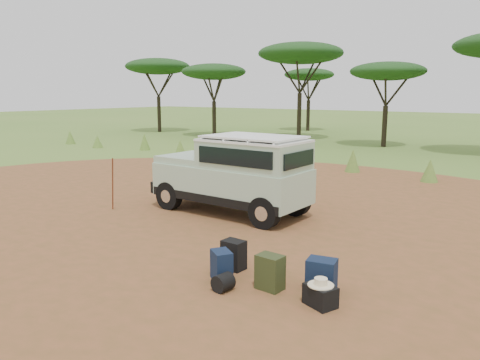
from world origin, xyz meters
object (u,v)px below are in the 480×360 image
Objects in this scene: backpack_navy at (222,266)px; duffel_navy at (322,275)px; backpack_olive at (270,272)px; safari_vehicle at (235,176)px; backpack_black at (234,255)px; hard_case at (320,296)px; walking_staff at (113,184)px.

backpack_navy is 1.01× the size of duffel_navy.
backpack_navy is 0.86m from backpack_olive.
backpack_navy is at bearing -165.40° from backpack_olive.
safari_vehicle is at bearing 156.95° from backpack_navy.
safari_vehicle is 8.05× the size of backpack_black.
backpack_navy reaches higher than hard_case.
safari_vehicle is at bearing 128.01° from backpack_black.
hard_case is at bearing -79.65° from walking_staff.
duffel_navy is at bearing 56.12° from backpack_navy.
walking_staff is 2.54× the size of backpack_olive.
hard_case is (0.25, -0.53, -0.09)m from duffel_navy.
duffel_navy is at bearing 37.74° from backpack_olive.
backpack_navy is at bearing -155.53° from hard_case.
walking_staff reaches higher than backpack_navy.
duffel_navy is at bearing 5.69° from backpack_black.
duffel_navy is 1.12× the size of hard_case.
duffel_navy reaches higher than hard_case.
backpack_olive is (0.84, 0.17, 0.03)m from backpack_navy.
walking_staff is 5.32m from backpack_black.
backpack_black is 1.17× the size of hard_case.
backpack_black is (2.31, -3.17, -0.72)m from safari_vehicle.
hard_case is (6.97, -1.93, -0.55)m from walking_staff.
safari_vehicle is 3.24m from walking_staff.
safari_vehicle is at bearing -33.29° from walking_staff.
hard_case is at bearing 36.59° from backpack_navy.
walking_staff is at bearing -174.21° from hard_case.
safari_vehicle reaches higher than backpack_olive.
backpack_navy is 1.63m from duffel_navy.
walking_staff is at bearing -167.84° from backpack_navy.
backpack_olive is at bearing -163.23° from hard_case.
safari_vehicle reaches higher than hard_case.
backpack_black is 1.94m from hard_case.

